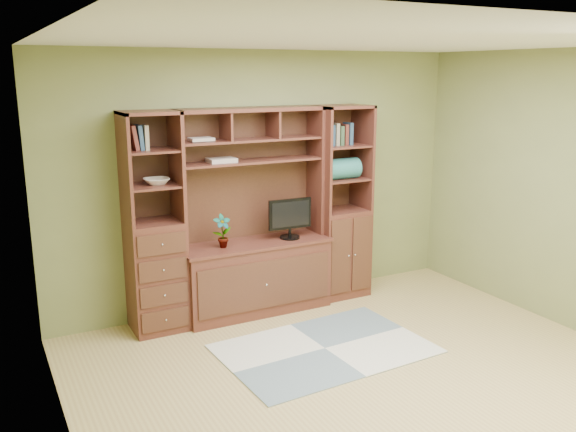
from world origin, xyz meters
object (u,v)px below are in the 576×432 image
left_tower (154,224)px  monitor (290,211)px  center_hutch (255,213)px  right_tower (340,202)px

left_tower → monitor: left_tower is taller
monitor → center_hutch: bearing=176.9°
right_tower → monitor: 0.66m
right_tower → monitor: (-0.65, -0.07, -0.01)m
left_tower → center_hutch: bearing=-2.3°
right_tower → monitor: size_ratio=3.63×
left_tower → right_tower: (2.02, 0.00, 0.00)m
right_tower → monitor: bearing=-173.4°
right_tower → monitor: right_tower is taller
left_tower → monitor: bearing=-3.1°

